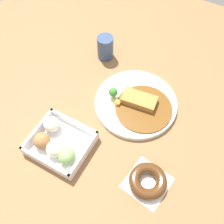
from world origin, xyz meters
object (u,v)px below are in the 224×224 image
object	(u,v)px
curry_plate	(136,103)
donut_box	(57,143)
chocolate_ring_donut	(148,181)
coffee_mug	(105,47)

from	to	relation	value
curry_plate	donut_box	world-z (taller)	donut_box
curry_plate	chocolate_ring_donut	world-z (taller)	curry_plate
coffee_mug	donut_box	bearing A→B (deg)	-80.98
donut_box	coffee_mug	world-z (taller)	coffee_mug
curry_plate	coffee_mug	bearing A→B (deg)	143.76
donut_box	coffee_mug	bearing A→B (deg)	99.02
donut_box	coffee_mug	size ratio (longest dim) A/B	1.94
donut_box	chocolate_ring_donut	xyz separation A→B (m)	(0.30, 0.03, -0.01)
chocolate_ring_donut	coffee_mug	world-z (taller)	coffee_mug
chocolate_ring_donut	coffee_mug	size ratio (longest dim) A/B	1.44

